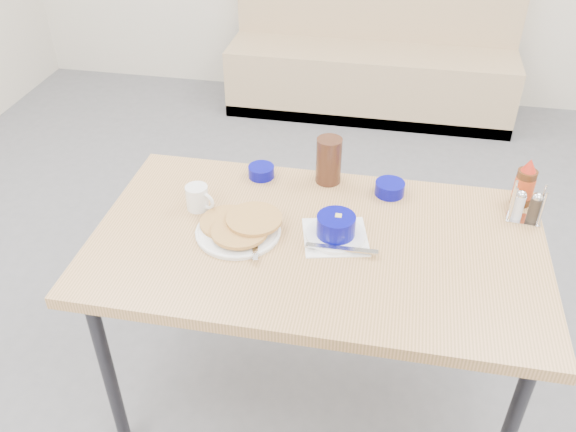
% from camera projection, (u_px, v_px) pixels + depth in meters
% --- Properties ---
extents(booth_bench, '(1.90, 0.56, 1.22)m').
position_uv_depth(booth_bench, '(372.00, 59.00, 4.14)').
color(booth_bench, tan).
rests_on(booth_bench, ground).
extents(dining_table, '(1.40, 0.80, 0.76)m').
position_uv_depth(dining_table, '(316.00, 255.00, 1.93)').
color(dining_table, tan).
rests_on(dining_table, ground).
extents(pancake_plate, '(0.27, 0.27, 0.05)m').
position_uv_depth(pancake_plate, '(239.00, 228.00, 1.91)').
color(pancake_plate, white).
rests_on(pancake_plate, dining_table).
extents(coffee_mug, '(0.11, 0.07, 0.08)m').
position_uv_depth(coffee_mug, '(198.00, 198.00, 2.00)').
color(coffee_mug, white).
rests_on(coffee_mug, dining_table).
extents(grits_setting, '(0.26, 0.24, 0.08)m').
position_uv_depth(grits_setting, '(336.00, 229.00, 1.88)').
color(grits_setting, white).
rests_on(grits_setting, dining_table).
extents(creamer_bowl, '(0.09, 0.09, 0.04)m').
position_uv_depth(creamer_bowl, '(261.00, 172.00, 2.17)').
color(creamer_bowl, '#050681').
rests_on(creamer_bowl, dining_table).
extents(butter_bowl, '(0.10, 0.10, 0.05)m').
position_uv_depth(butter_bowl, '(390.00, 188.00, 2.08)').
color(butter_bowl, '#050681').
rests_on(butter_bowl, dining_table).
extents(amber_tumbler, '(0.10, 0.10, 0.17)m').
position_uv_depth(amber_tumbler, '(329.00, 160.00, 2.11)').
color(amber_tumbler, '#3B1F13').
rests_on(amber_tumbler, dining_table).
extents(condiment_caddy, '(0.11, 0.07, 0.13)m').
position_uv_depth(condiment_caddy, '(526.00, 209.00, 1.95)').
color(condiment_caddy, silver).
rests_on(condiment_caddy, dining_table).
extents(syrup_bottle, '(0.07, 0.07, 0.17)m').
position_uv_depth(syrup_bottle, '(525.00, 185.00, 2.00)').
color(syrup_bottle, '#47230F').
rests_on(syrup_bottle, dining_table).
extents(sugar_wrapper, '(0.05, 0.04, 0.00)m').
position_uv_depth(sugar_wrapper, '(256.00, 211.00, 2.01)').
color(sugar_wrapper, '#E9574D').
rests_on(sugar_wrapper, dining_table).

